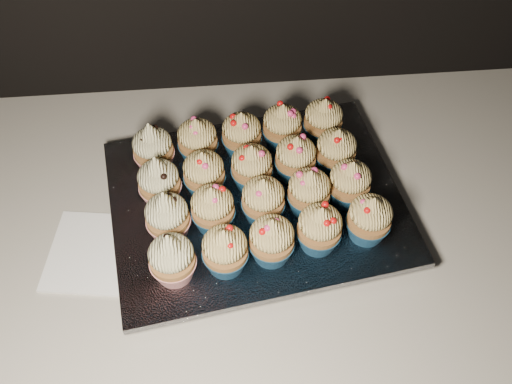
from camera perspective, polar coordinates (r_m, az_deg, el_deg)
cabinet at (r=1.31m, az=4.82°, el=-13.96°), size 2.40×0.60×0.86m
worktop at (r=0.92m, az=6.67°, el=-2.25°), size 2.44×0.64×0.04m
napkin at (r=0.88m, az=-15.60°, el=-5.83°), size 0.16×0.16×0.00m
baking_tray at (r=0.88m, az=0.00°, el=-1.58°), size 0.44×0.36×0.02m
foil_lining at (r=0.87m, az=0.00°, el=-0.90°), size 0.48×0.40×0.01m
cupcake_0 at (r=0.76m, az=-8.41°, el=-6.57°), size 0.06×0.06×0.10m
cupcake_1 at (r=0.76m, az=-3.11°, el=-5.84°), size 0.06×0.06×0.08m
cupcake_2 at (r=0.77m, az=1.58°, el=-4.80°), size 0.06×0.06×0.08m
cupcake_3 at (r=0.79m, az=6.36°, el=-3.62°), size 0.06×0.06×0.08m
cupcake_4 at (r=0.81m, az=11.27°, el=-2.61°), size 0.06×0.06×0.08m
cupcake_5 at (r=0.80m, az=-8.85°, el=-2.43°), size 0.06×0.06×0.10m
cupcake_6 at (r=0.80m, az=-4.34°, el=-1.65°), size 0.06×0.06×0.08m
cupcake_7 at (r=0.81m, az=0.73°, el=-0.81°), size 0.06×0.06×0.08m
cupcake_8 at (r=0.82m, az=5.31°, el=0.02°), size 0.06×0.06×0.08m
cupcake_9 at (r=0.84m, az=9.34°, el=0.90°), size 0.06×0.06×0.08m
cupcake_10 at (r=0.84m, az=-9.66°, el=1.01°), size 0.06×0.06×0.10m
cupcake_11 at (r=0.85m, az=-5.21°, el=1.86°), size 0.06×0.06×0.08m
cupcake_12 at (r=0.85m, az=-0.43°, el=2.51°), size 0.06×0.06×0.08m
cupcake_13 at (r=0.86m, az=3.98°, el=3.40°), size 0.06×0.06×0.08m
cupcake_14 at (r=0.88m, az=8.00°, el=4.08°), size 0.06×0.06×0.08m
cupcake_15 at (r=0.89m, az=-10.25°, el=4.30°), size 0.06×0.06×0.10m
cupcake_16 at (r=0.89m, az=-5.86°, el=5.14°), size 0.06×0.06×0.08m
cupcake_17 at (r=0.90m, az=-1.44°, el=5.79°), size 0.06×0.06×0.08m
cupcake_18 at (r=0.91m, az=2.64°, el=6.59°), size 0.06×0.06×0.08m
cupcake_19 at (r=0.92m, az=6.73°, el=7.10°), size 0.06×0.06×0.08m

